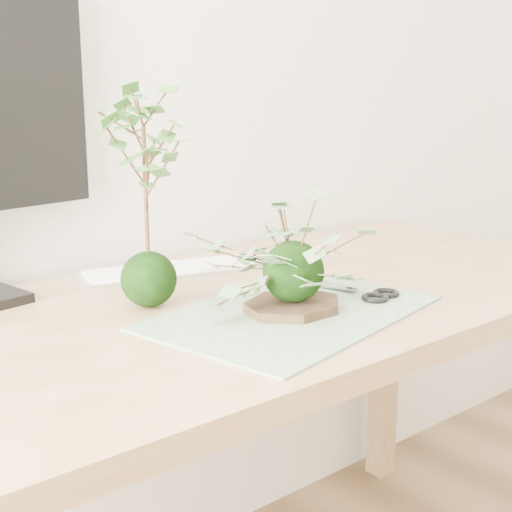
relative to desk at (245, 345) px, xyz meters
name	(u,v)px	position (x,y,z in m)	size (l,w,h in m)	color
desk	(245,345)	(0.00, 0.00, 0.00)	(1.60, 0.70, 0.74)	tan
cutting_mat	(292,312)	(0.01, -0.12, 0.09)	(0.47, 0.31, 0.00)	gray
stone_dish	(293,306)	(0.01, -0.12, 0.10)	(0.18, 0.18, 0.01)	black
ivy_kokedama	(294,243)	(0.01, -0.12, 0.21)	(0.36, 0.36, 0.20)	black
maple_kokedama	(144,142)	(-0.15, 0.07, 0.37)	(0.28, 0.28, 0.40)	black
keyboard	(174,270)	(0.00, 0.23, 0.09)	(0.39, 0.20, 0.01)	silver
scissors	(366,293)	(0.17, -0.14, 0.10)	(0.09, 0.20, 0.01)	gray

